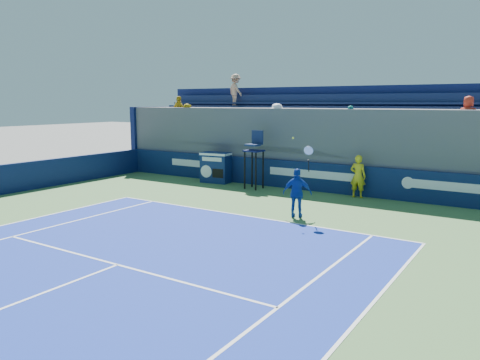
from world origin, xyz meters
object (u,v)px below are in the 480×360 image
Objects in this scene: match_clock at (216,167)px; umpire_chair at (254,153)px; ball_person at (358,176)px; tennis_player at (297,193)px.

umpire_chair is (2.26, -0.34, 0.79)m from match_clock.
ball_person is 1.18× the size of match_clock.
umpire_chair is 5.23m from tennis_player.
tennis_player is (3.76, -3.56, -0.72)m from umpire_chair.
match_clock is at bearing -0.33° from ball_person.
ball_person is at bearing 1.80° from match_clock.
tennis_player reaches higher than umpire_chair.
tennis_player is at bearing -32.93° from match_clock.
tennis_player reaches higher than match_clock.
ball_person is 0.64× the size of tennis_player.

